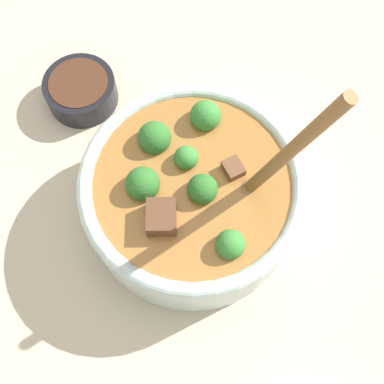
# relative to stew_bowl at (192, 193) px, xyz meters

# --- Properties ---
(ground_plane) EXTENTS (4.00, 4.00, 0.00)m
(ground_plane) POSITION_rel_stew_bowl_xyz_m (-0.00, -0.00, -0.05)
(ground_plane) COLOR #C6B293
(stew_bowl) EXTENTS (0.23, 0.23, 0.25)m
(stew_bowl) POSITION_rel_stew_bowl_xyz_m (0.00, 0.00, 0.00)
(stew_bowl) COLOR #B2C6BC
(stew_bowl) RESTS_ON ground_plane
(condiment_bowl) EXTENTS (0.09, 0.09, 0.04)m
(condiment_bowl) POSITION_rel_stew_bowl_xyz_m (0.01, 0.20, -0.03)
(condiment_bowl) COLOR black
(condiment_bowl) RESTS_ON ground_plane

